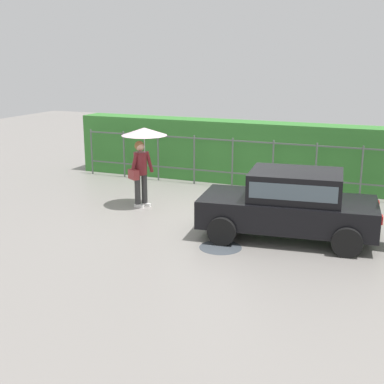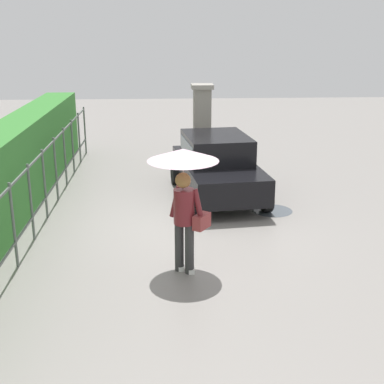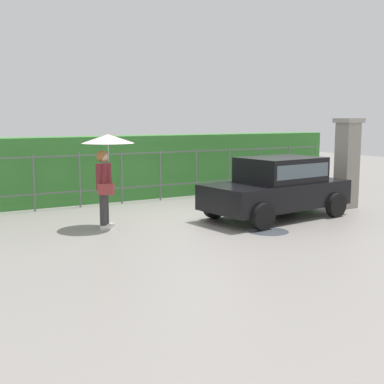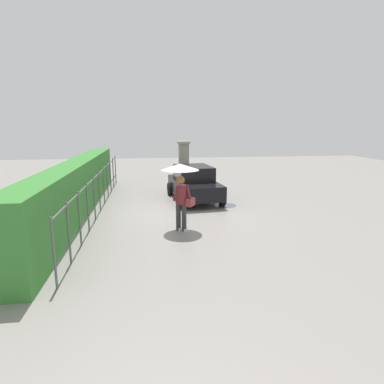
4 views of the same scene
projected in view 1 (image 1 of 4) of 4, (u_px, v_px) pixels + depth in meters
ground_plane at (226, 220)px, 12.60m from camera, size 40.00×40.00×0.00m
car at (291, 202)px, 11.16m from camera, size 3.89×2.21×1.48m
pedestrian at (143, 146)px, 13.30m from camera, size 1.16×1.16×2.08m
fence_section at (273, 164)px, 15.04m from camera, size 12.28×0.05×1.50m
hedge_row at (279, 155)px, 15.70m from camera, size 13.23×0.90×1.90m
puddle_near at (220, 247)px, 10.77m from camera, size 0.88×0.88×0.00m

